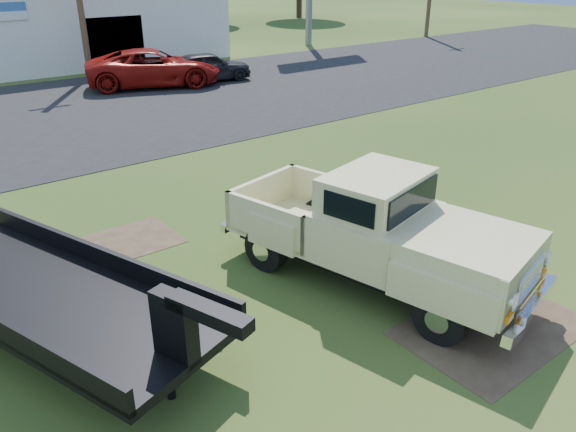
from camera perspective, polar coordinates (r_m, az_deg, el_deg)
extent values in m
plane|color=#233F14|center=(10.43, 1.51, -6.62)|extent=(140.00, 140.00, 0.00)
cube|color=black|center=(23.25, -22.83, 9.27)|extent=(90.00, 14.00, 0.02)
cube|color=#443224|center=(9.79, 20.03, -10.66)|extent=(3.00, 2.00, 0.01)
cube|color=#443224|center=(12.27, -16.35, -2.61)|extent=(2.20, 1.60, 0.01)
cube|color=silver|center=(36.00, -19.61, 17.88)|extent=(14.00, 8.00, 4.00)
cube|color=black|center=(32.35, -17.05, 16.87)|extent=(3.00, 0.10, 2.20)
cylinder|color=#321F16|center=(49.31, -17.62, 19.28)|extent=(0.56, 0.56, 3.42)
cylinder|color=#321F16|center=(55.85, -8.48, 20.69)|extent=(0.56, 0.56, 3.60)
imported|color=maroon|center=(27.46, -13.46, 14.41)|extent=(6.64, 4.79, 1.68)
imported|color=black|center=(28.17, -8.13, 14.77)|extent=(4.32, 2.39, 1.39)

